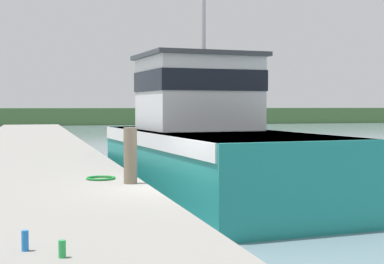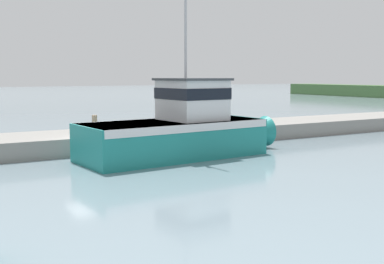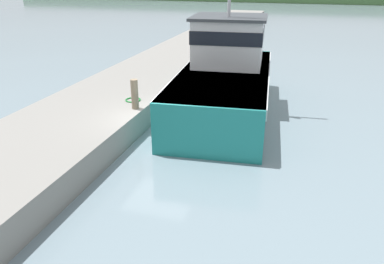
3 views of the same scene
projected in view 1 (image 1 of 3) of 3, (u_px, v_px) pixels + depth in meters
ground_plane at (191, 232)px, 11.70m from camera, size 320.00×320.00×0.00m
dock_pier at (33, 216)px, 10.88m from camera, size 4.42×80.00×0.95m
far_shoreline at (266, 116)px, 85.55m from camera, size 180.00×5.00×2.23m
fishing_boat_main at (206, 145)px, 16.02m from camera, size 4.54×11.23×10.37m
mooring_post at (130, 156)px, 11.78m from camera, size 0.27×0.27×1.13m
hose_coil at (101, 178)px, 12.49m from camera, size 0.62×0.62×0.05m
water_bottle_on_curb at (25, 241)px, 6.31m from camera, size 0.08×0.08×0.22m
water_bottle_by_bike at (62, 249)px, 6.03m from camera, size 0.08×0.08×0.18m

